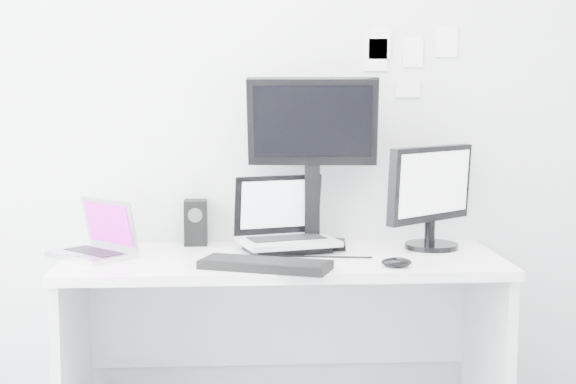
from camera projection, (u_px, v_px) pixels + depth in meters
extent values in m
plane|color=silver|center=(279.00, 104.00, 3.70)|extent=(3.60, 0.00, 3.60)
cube|color=white|center=(283.00, 342.00, 3.47)|extent=(1.80, 0.70, 0.73)
cube|color=silver|center=(90.00, 227.00, 3.40)|extent=(0.41, 0.41, 0.25)
cube|color=black|center=(196.00, 222.00, 3.68)|extent=(0.13, 0.13, 0.20)
cube|color=#B9BBC0|center=(288.00, 214.00, 3.51)|extent=(0.46, 0.40, 0.33)
cube|color=black|center=(312.00, 161.00, 3.59)|extent=(0.57, 0.25, 0.76)
cube|color=black|center=(432.00, 196.00, 3.57)|extent=(0.54, 0.49, 0.46)
cube|color=black|center=(265.00, 265.00, 3.18)|extent=(0.53, 0.34, 0.03)
ellipsoid|color=black|center=(397.00, 262.00, 3.21)|extent=(0.12, 0.08, 0.04)
cube|color=white|center=(380.00, 43.00, 3.69)|extent=(0.10, 0.00, 0.14)
cube|color=white|center=(413.00, 52.00, 3.70)|extent=(0.09, 0.00, 0.13)
cube|color=white|center=(446.00, 41.00, 3.71)|extent=(0.10, 0.00, 0.14)
cube|color=white|center=(408.00, 89.00, 3.72)|extent=(0.11, 0.00, 0.08)
cube|color=white|center=(366.00, 97.00, 3.71)|extent=(0.10, 0.00, 0.12)
cube|color=white|center=(375.00, 55.00, 3.69)|extent=(0.11, 0.00, 0.14)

